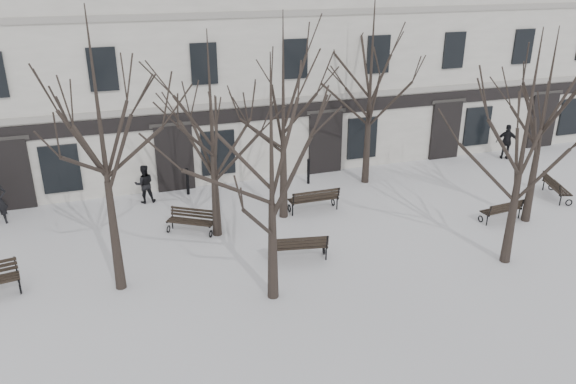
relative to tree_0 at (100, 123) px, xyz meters
name	(u,v)px	position (x,y,z in m)	size (l,w,h in m)	color
ground	(317,261)	(6.31, -0.40, -5.21)	(100.00, 100.00, 0.00)	silver
building	(225,43)	(6.31, 12.56, 0.31)	(40.40, 10.20, 11.40)	silver
tree_0	(100,123)	(0.00, 0.00, 0.00)	(5.83, 5.83, 8.33)	black
tree_1	(271,154)	(4.28, -1.98, -0.71)	(5.04, 5.04, 7.20)	black
tree_2	(527,124)	(12.28, -2.41, -0.47)	(5.31, 5.31, 7.58)	black
tree_3	(545,105)	(15.15, 0.01, -0.65)	(5.11, 5.11, 7.29)	black
tree_4	(211,113)	(3.57, 2.63, -0.63)	(5.13, 5.13, 7.33)	black
tree_5	(283,94)	(6.37, 3.35, -0.34)	(5.45, 5.45, 7.79)	black
tree_6	(372,64)	(11.06, 5.73, 0.12)	(5.97, 5.97, 8.52)	black
bench_1	(299,246)	(5.76, -0.12, -4.68)	(2.02, 1.04, 0.97)	black
bench_2	(502,210)	(14.22, 0.29, -4.75)	(1.74, 0.77, 0.85)	black
bench_3	(191,220)	(2.72, 3.13, -4.73)	(1.80, 1.46, 0.88)	black
bench_4	(314,199)	(7.67, 3.42, -4.66)	(2.02, 0.74, 1.01)	black
bench_5	(556,187)	(17.86, 1.49, -4.71)	(1.22, 1.90, 0.91)	black
bollard_a	(187,180)	(3.19, 6.84, -4.57)	(0.15, 0.15, 1.21)	black
bollard_b	(308,170)	(8.54, 6.37, -4.58)	(0.15, 0.15, 1.19)	black
pedestrian_a	(2,223)	(-4.08, 6.21, -5.21)	(0.69, 0.46, 1.90)	black
pedestrian_b	(146,202)	(1.37, 6.53, -5.21)	(0.79, 0.62, 1.63)	black
pedestrian_c	(504,159)	(19.24, 6.42, -5.21)	(1.05, 0.44, 1.78)	black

